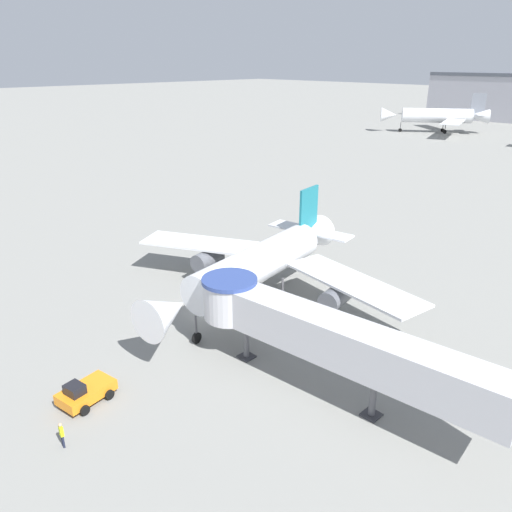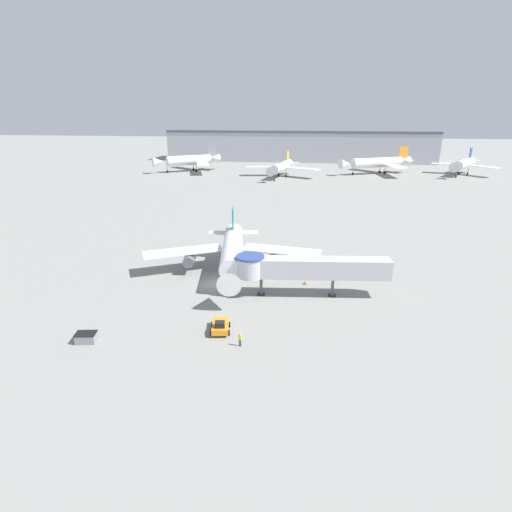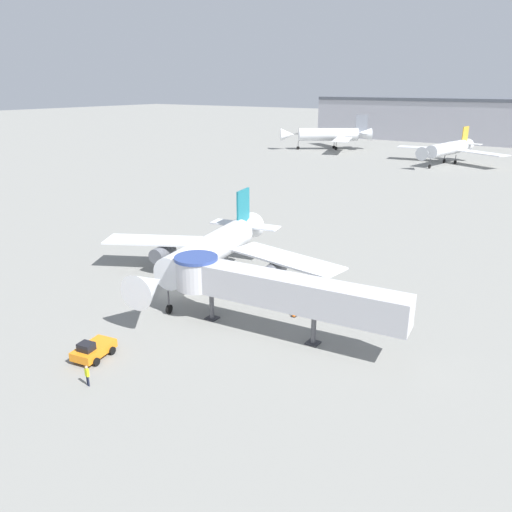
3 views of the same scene
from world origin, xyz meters
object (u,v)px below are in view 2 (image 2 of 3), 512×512
(traffic_cone_starboard_wing, at_px, (305,282))
(background_jet_orange_tail, at_px, (379,162))
(jet_bridge, at_px, (302,268))
(background_jet_blue_tail, at_px, (464,164))
(background_jet_gold_tail, at_px, (281,167))
(main_airplane, at_px, (232,252))
(background_jet_gray_tail, at_px, (190,160))
(service_container_gray, at_px, (86,337))
(ground_crew_marshaller, at_px, (240,339))
(pushback_tug_orange, at_px, (220,326))
(traffic_cone_near_nose, at_px, (213,320))

(traffic_cone_starboard_wing, bearing_deg, background_jet_orange_tail, 77.42)
(jet_bridge, xyz_separation_m, background_jet_blue_tail, (63.57, 130.25, 0.41))
(background_jet_gold_tail, distance_m, background_jet_orange_tail, 44.16)
(main_airplane, relative_size, background_jet_orange_tail, 0.90)
(background_jet_gold_tail, bearing_deg, background_jet_blue_tail, 23.05)
(background_jet_blue_tail, relative_size, background_jet_gray_tail, 0.87)
(jet_bridge, xyz_separation_m, service_container_gray, (-24.30, -16.35, -3.78))
(background_jet_orange_tail, bearing_deg, background_jet_gray_tail, -114.06)
(main_airplane, height_order, service_container_gray, main_airplane)
(background_jet_blue_tail, xyz_separation_m, background_jet_gray_tail, (-118.79, -4.91, 0.27))
(jet_bridge, relative_size, service_container_gray, 8.45)
(ground_crew_marshaller, height_order, background_jet_gold_tail, background_jet_gold_tail)
(main_airplane, xyz_separation_m, background_jet_blue_tail, (75.18, 123.71, 0.88))
(traffic_cone_starboard_wing, bearing_deg, jet_bridge, -95.33)
(service_container_gray, relative_size, background_jet_gray_tail, 0.09)
(main_airplane, xyz_separation_m, jet_bridge, (11.61, -6.54, 0.48))
(service_container_gray, bearing_deg, background_jet_gold_tail, 84.88)
(pushback_tug_orange, distance_m, service_container_gray, 15.60)
(background_jet_orange_tail, bearing_deg, background_jet_blue_tail, 64.57)
(pushback_tug_orange, bearing_deg, traffic_cone_starboard_wing, 48.18)
(service_container_gray, xyz_separation_m, background_jet_gold_tail, (11.60, 129.45, 3.74))
(background_jet_gold_tail, bearing_deg, service_container_gray, -84.74)
(ground_crew_marshaller, bearing_deg, pushback_tug_orange, -38.77)
(traffic_cone_starboard_wing, relative_size, background_jet_gray_tail, 0.03)
(pushback_tug_orange, height_order, background_jet_blue_tail, background_jet_blue_tail)
(jet_bridge, bearing_deg, pushback_tug_orange, -134.85)
(jet_bridge, xyz_separation_m, traffic_cone_near_nose, (-10.81, -9.74, -4.05))
(main_airplane, xyz_separation_m, background_jet_gold_tail, (-1.09, 106.56, 0.43))
(service_container_gray, xyz_separation_m, background_jet_gray_tail, (-30.93, 141.68, 4.47))
(background_jet_blue_tail, height_order, background_jet_gold_tail, background_jet_blue_tail)
(pushback_tug_orange, xyz_separation_m, background_jet_orange_tail, (37.74, 141.13, 4.21))
(background_jet_gray_tail, relative_size, background_jet_orange_tail, 0.91)
(background_jet_gray_tail, bearing_deg, traffic_cone_starboard_wing, -11.36)
(jet_bridge, bearing_deg, background_jet_gray_tail, 107.61)
(service_container_gray, distance_m, ground_crew_marshaller, 17.95)
(background_jet_gray_tail, distance_m, background_jet_orange_tail, 83.67)
(jet_bridge, xyz_separation_m, background_jet_orange_tail, (28.34, 129.39, 0.57))
(background_jet_orange_tail, bearing_deg, background_jet_gold_tail, -95.18)
(traffic_cone_starboard_wing, height_order, background_jet_gray_tail, background_jet_gray_tail)
(background_jet_blue_tail, bearing_deg, service_container_gray, -89.93)
(ground_crew_marshaller, xyz_separation_m, background_jet_gray_tail, (-48.79, 139.95, 4.08))
(jet_bridge, bearing_deg, ground_crew_marshaller, -119.93)
(pushback_tug_orange, distance_m, traffic_cone_near_nose, 2.49)
(traffic_cone_near_nose, xyz_separation_m, background_jet_gray_tail, (-44.42, 135.07, 4.74))
(traffic_cone_starboard_wing, xyz_separation_m, background_jet_blue_tail, (63.18, 126.09, 4.40))
(background_jet_blue_tail, bearing_deg, jet_bridge, -85.01)
(main_airplane, height_order, background_jet_blue_tail, background_jet_blue_tail)
(main_airplane, relative_size, jet_bridge, 1.35)
(jet_bridge, relative_size, background_jet_gray_tail, 0.73)
(main_airplane, xyz_separation_m, traffic_cone_starboard_wing, (12.00, -2.38, -3.51))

